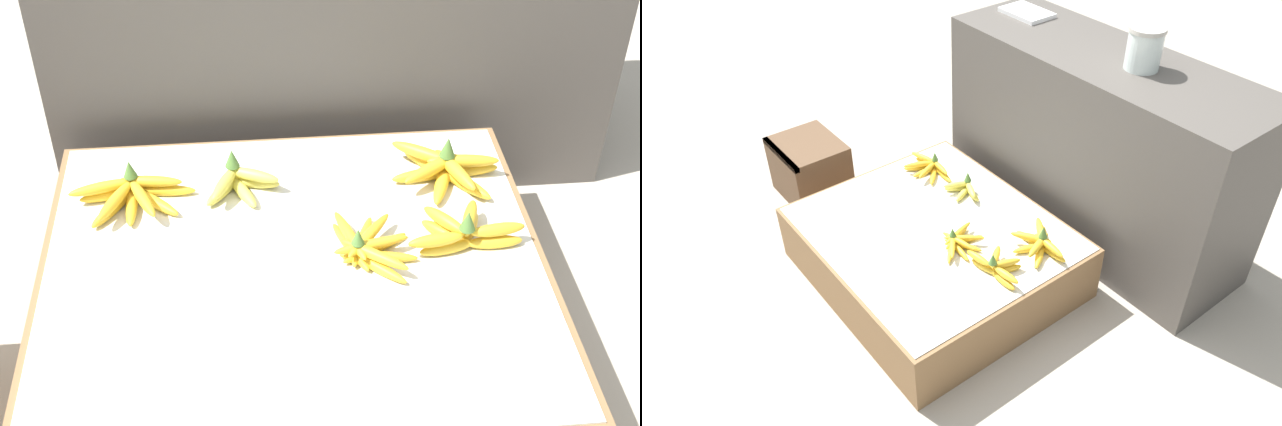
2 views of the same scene
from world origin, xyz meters
TOP-DOWN VIEW (x-y plane):
  - ground_plane at (0.00, 0.00)m, footprint 10.00×10.00m
  - display_platform at (0.00, 0.00)m, footprint 1.00×0.87m
  - back_vendor_table at (0.14, 0.74)m, footprint 1.36×0.46m
  - wooden_crate at (-0.83, -0.12)m, footprint 0.34×0.28m
  - banana_bunch_middle_midright at (0.14, 0.01)m, footprint 0.17×0.21m
  - banana_bunch_middle_right at (0.34, 0.03)m, footprint 0.24×0.14m
  - banana_bunch_back_left at (-0.33, 0.21)m, footprint 0.27×0.15m
  - banana_bunch_back_midleft at (-0.10, 0.23)m, footprint 0.17×0.12m
  - banana_bunch_back_right at (0.34, 0.24)m, footprint 0.24×0.21m
  - glass_jar at (0.29, 0.74)m, footprint 0.13×0.13m
  - foam_tray_white at (-0.36, 0.78)m, footprint 0.22×0.15m

SIDE VIEW (x-z plane):
  - ground_plane at x=0.00m, z-range 0.00..0.00m
  - display_platform at x=0.00m, z-range 0.00..0.25m
  - wooden_crate at x=-0.83m, z-range 0.00..0.28m
  - banana_bunch_middle_midright at x=0.14m, z-range 0.23..0.31m
  - banana_bunch_back_left at x=-0.33m, z-range 0.23..0.32m
  - banana_bunch_back_midleft at x=-0.10m, z-range 0.23..0.32m
  - banana_bunch_back_right at x=0.34m, z-range 0.22..0.33m
  - banana_bunch_middle_right at x=0.34m, z-range 0.23..0.32m
  - back_vendor_table at x=0.14m, z-range 0.00..0.81m
  - foam_tray_white at x=-0.36m, z-range 0.81..0.83m
  - glass_jar at x=0.29m, z-range 0.81..0.97m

